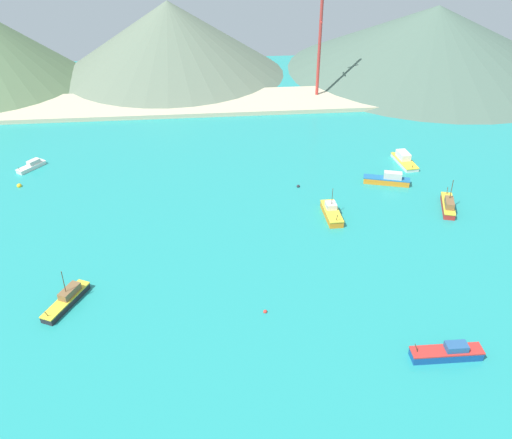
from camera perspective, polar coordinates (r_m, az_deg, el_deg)
ground at (r=90.54m, az=-4.12°, el=-9.55°), size 260.00×280.00×0.50m
fishing_boat_1 at (r=141.69m, az=-21.66°, el=5.07°), size 5.93×6.75×1.88m
fishing_boat_2 at (r=121.84m, az=18.79°, el=1.38°), size 4.82×9.51×6.83m
fishing_boat_3 at (r=114.05m, az=7.63°, el=0.70°), size 3.03×8.92×6.17m
fishing_boat_4 at (r=87.15m, az=18.73°, el=-12.58°), size 10.37×2.53×3.02m
fishing_boat_5 at (r=128.28m, az=13.14°, el=3.95°), size 10.26×4.96×2.93m
fishing_boat_6 at (r=96.21m, az=-18.52°, el=-7.65°), size 6.49×10.01×6.41m
fishing_boat_7 at (r=138.61m, az=14.70°, el=5.85°), size 4.08×9.59×2.48m
buoy_0 at (r=90.32m, az=0.93°, el=-9.27°), size 0.64×0.64×0.64m
buoy_1 at (r=134.61m, az=-22.74°, el=3.15°), size 1.07×1.07×1.07m
buoy_2 at (r=124.43m, az=4.27°, el=3.35°), size 0.73×0.73×0.73m
beach_strip at (r=170.32m, az=-5.20°, el=11.63°), size 247.00×19.92×1.20m
hill_central at (r=196.35m, az=-8.70°, el=17.61°), size 75.24×75.24×23.61m
hill_east at (r=207.52m, az=17.51°, el=17.00°), size 97.63×97.63×21.29m
radio_tower at (r=170.57m, az=6.48°, el=17.89°), size 3.63×2.90×36.26m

